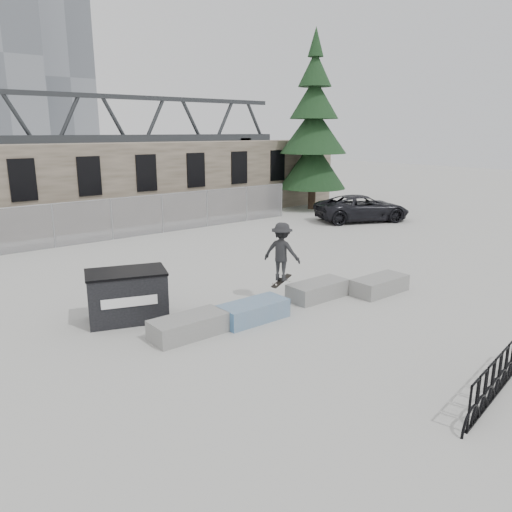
{
  "coord_description": "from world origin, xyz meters",
  "views": [
    {
      "loc": [
        -9.5,
        -10.37,
        5.17
      ],
      "look_at": [
        0.14,
        1.57,
        1.3
      ],
      "focal_mm": 35.0,
      "sensor_mm": 36.0,
      "label": 1
    }
  ],
  "objects": [
    {
      "name": "planter_center_left",
      "position": [
        -1.31,
        -0.09,
        0.29
      ],
      "size": [
        2.0,
        0.9,
        0.53
      ],
      "color": "teal",
      "rests_on": "ground"
    },
    {
      "name": "skateboarder",
      "position": [
        0.34,
        0.57,
        1.6
      ],
      "size": [
        1.12,
        1.33,
        1.96
      ],
      "rotation": [
        0.0,
        0.0,
        2.04
      ],
      "color": "black",
      "rests_on": "ground"
    },
    {
      "name": "dumpster",
      "position": [
        -4.02,
        2.14,
        0.72
      ],
      "size": [
        2.47,
        1.95,
        1.42
      ],
      "rotation": [
        0.0,
        0.0,
        -0.34
      ],
      "color": "black",
      "rests_on": "ground"
    },
    {
      "name": "planter_far_left",
      "position": [
        -3.3,
        0.09,
        0.29
      ],
      "size": [
        2.0,
        0.9,
        0.53
      ],
      "color": "gray",
      "rests_on": "ground"
    },
    {
      "name": "planter_center_right",
      "position": [
        1.48,
        0.11,
        0.29
      ],
      "size": [
        2.0,
        0.9,
        0.53
      ],
      "color": "gray",
      "rests_on": "ground"
    },
    {
      "name": "stone_wall",
      "position": [
        0.0,
        16.24,
        2.26
      ],
      "size": [
        36.0,
        2.58,
        4.5
      ],
      "color": "#65594A",
      "rests_on": "ground"
    },
    {
      "name": "suv",
      "position": [
        13.53,
        8.26,
        0.76
      ],
      "size": [
        6.04,
        4.59,
        1.52
      ],
      "primitive_type": "imported",
      "rotation": [
        0.0,
        0.0,
        1.14
      ],
      "color": "black",
      "rests_on": "ground"
    },
    {
      "name": "chainlink_fence",
      "position": [
        -0.0,
        12.5,
        1.04
      ],
      "size": [
        22.06,
        0.06,
        2.02
      ],
      "color": "gray",
      "rests_on": "ground"
    },
    {
      "name": "spruce_tree",
      "position": [
        14.58,
        13.45,
        4.95
      ],
      "size": [
        4.44,
        4.44,
        11.5
      ],
      "color": "#38281E",
      "rests_on": "ground"
    },
    {
      "name": "bike_rack",
      "position": [
        -0.0,
        -6.36,
        0.44
      ],
      "size": [
        3.99,
        0.75,
        0.9
      ],
      "rotation": [
        0.0,
        0.0,
        0.18
      ],
      "color": "black",
      "rests_on": "ground"
    },
    {
      "name": "planter_offset",
      "position": [
        3.43,
        -0.79,
        0.29
      ],
      "size": [
        2.0,
        0.9,
        0.53
      ],
      "color": "gray",
      "rests_on": "ground"
    },
    {
      "name": "ground",
      "position": [
        0.0,
        0.0,
        0.0
      ],
      "size": [
        120.0,
        120.0,
        0.0
      ],
      "primitive_type": "plane",
      "color": "#A8A9A4",
      "rests_on": "ground"
    },
    {
      "name": "truss_bridge",
      "position": [
        10.0,
        55.0,
        4.13
      ],
      "size": [
        70.0,
        3.0,
        9.8
      ],
      "color": "#2D3033",
      "rests_on": "ground"
    }
  ]
}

